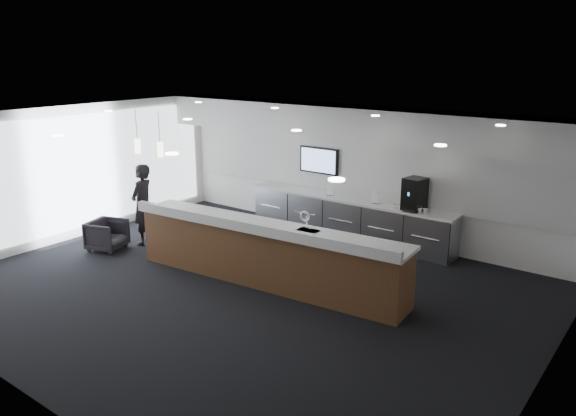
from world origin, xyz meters
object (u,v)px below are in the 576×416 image
Objects in this scene: coffee_machine at (415,194)px; armchair at (107,235)px; lounge_guest at (143,205)px; service_counter at (266,253)px.

coffee_machine is 6.58m from armchair.
lounge_guest reaches higher than coffee_machine.
lounge_guest reaches higher than armchair.
lounge_guest is (-3.53, 0.06, 0.32)m from service_counter.
service_counter reaches higher than armchair.
armchair is 0.40× the size of lounge_guest.
lounge_guest is at bearing 174.21° from service_counter.
lounge_guest reaches higher than service_counter.
service_counter is 3.54m from lounge_guest.
service_counter is 3.48m from coffee_machine.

